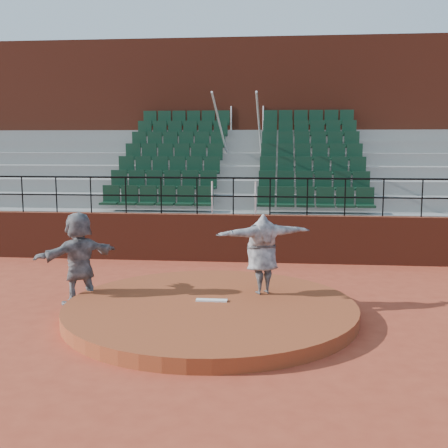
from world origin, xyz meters
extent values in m
plane|color=#A43C25|center=(0.00, 0.00, 0.00)|extent=(90.00, 90.00, 0.00)
cylinder|color=brown|center=(0.00, 0.00, 0.12)|extent=(5.50, 5.50, 0.25)
cube|color=white|center=(0.00, 0.15, 0.27)|extent=(0.60, 0.15, 0.03)
cube|color=maroon|center=(0.00, 5.00, 0.65)|extent=(24.00, 0.30, 1.30)
cylinder|color=black|center=(0.00, 5.00, 2.30)|extent=(24.00, 0.05, 0.05)
cylinder|color=black|center=(0.00, 5.00, 1.80)|extent=(24.00, 0.04, 0.04)
cylinder|color=black|center=(-6.00, 5.00, 1.80)|extent=(0.04, 0.04, 1.00)
cylinder|color=black|center=(-5.00, 5.00, 1.80)|extent=(0.04, 0.04, 1.00)
cylinder|color=black|center=(-4.00, 5.00, 1.80)|extent=(0.04, 0.04, 1.00)
cylinder|color=black|center=(-3.00, 5.00, 1.80)|extent=(0.04, 0.04, 1.00)
cylinder|color=black|center=(-2.00, 5.00, 1.80)|extent=(0.04, 0.04, 1.00)
cylinder|color=black|center=(-1.00, 5.00, 1.80)|extent=(0.04, 0.04, 1.00)
cylinder|color=black|center=(0.00, 5.00, 1.80)|extent=(0.04, 0.04, 1.00)
cylinder|color=black|center=(1.00, 5.00, 1.80)|extent=(0.04, 0.04, 1.00)
cylinder|color=black|center=(2.00, 5.00, 1.80)|extent=(0.04, 0.04, 1.00)
cylinder|color=black|center=(3.00, 5.00, 1.80)|extent=(0.04, 0.04, 1.00)
cylinder|color=black|center=(4.00, 5.00, 1.80)|extent=(0.04, 0.04, 1.00)
cylinder|color=black|center=(5.00, 5.00, 1.80)|extent=(0.04, 0.04, 1.00)
cube|color=gray|center=(0.00, 5.58, 0.65)|extent=(24.00, 0.85, 1.30)
cube|color=#103220|center=(-2.25, 5.59, 1.66)|extent=(3.30, 0.48, 0.72)
cube|color=#103220|center=(2.25, 5.59, 1.66)|extent=(3.30, 0.48, 0.72)
cube|color=gray|center=(0.00, 6.43, 0.85)|extent=(24.00, 0.85, 1.70)
cube|color=#103220|center=(-2.25, 6.44, 2.06)|extent=(3.30, 0.48, 0.72)
cube|color=#103220|center=(2.25, 6.44, 2.06)|extent=(3.30, 0.48, 0.72)
cube|color=gray|center=(0.00, 7.28, 1.05)|extent=(24.00, 0.85, 2.10)
cube|color=#103220|center=(-2.25, 7.29, 2.46)|extent=(3.30, 0.48, 0.72)
cube|color=#103220|center=(2.25, 7.29, 2.46)|extent=(3.30, 0.48, 0.72)
cube|color=gray|center=(0.00, 8.12, 1.25)|extent=(24.00, 0.85, 2.50)
cube|color=#103220|center=(-2.25, 8.13, 2.86)|extent=(3.30, 0.48, 0.72)
cube|color=#103220|center=(2.25, 8.13, 2.86)|extent=(3.30, 0.48, 0.72)
cube|color=gray|center=(0.00, 8.97, 1.45)|extent=(24.00, 0.85, 2.90)
cube|color=#103220|center=(-2.25, 8.98, 3.26)|extent=(3.30, 0.48, 0.72)
cube|color=#103220|center=(2.25, 8.98, 3.26)|extent=(3.30, 0.48, 0.72)
cube|color=gray|center=(0.00, 9.82, 1.65)|extent=(24.00, 0.85, 3.30)
cube|color=#103220|center=(-2.25, 9.83, 3.66)|extent=(3.30, 0.48, 0.72)
cube|color=#103220|center=(2.25, 9.83, 3.66)|extent=(3.30, 0.48, 0.72)
cube|color=gray|center=(0.00, 10.68, 1.85)|extent=(24.00, 0.85, 3.70)
cube|color=#103220|center=(-2.25, 10.69, 4.06)|extent=(3.30, 0.48, 0.72)
cube|color=#103220|center=(2.25, 10.69, 4.06)|extent=(3.30, 0.48, 0.72)
cylinder|color=silver|center=(-0.60, 8.12, 3.40)|extent=(0.06, 5.97, 2.46)
cylinder|color=silver|center=(0.60, 8.12, 3.40)|extent=(0.06, 5.97, 2.46)
cube|color=maroon|center=(0.00, 12.60, 3.55)|extent=(24.00, 3.00, 7.10)
imported|color=black|center=(0.94, 0.83, 1.06)|extent=(2.03, 1.29, 1.61)
imported|color=black|center=(-2.75, 0.58, 0.94)|extent=(1.64, 1.62, 1.89)
camera|label=1|loc=(1.29, -10.17, 3.26)|focal=45.00mm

